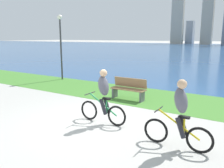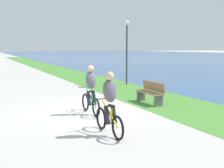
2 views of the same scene
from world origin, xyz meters
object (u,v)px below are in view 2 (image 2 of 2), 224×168
at_px(lamppost_tall, 127,43).
at_px(bench_near_path, 151,92).
at_px(cyclist_lead, 91,90).
at_px(cyclist_trailing, 109,104).

bearing_deg(lamppost_tall, bench_near_path, -19.01).
bearing_deg(bench_near_path, cyclist_lead, -77.47).
bearing_deg(bench_near_path, cyclist_trailing, -46.92).
relative_size(cyclist_trailing, bench_near_path, 1.11).
relative_size(cyclist_lead, lamppost_tall, 0.43).
bearing_deg(cyclist_lead, bench_near_path, 102.53).
height_order(cyclist_lead, lamppost_tall, lamppost_tall).
relative_size(cyclist_lead, cyclist_trailing, 1.00).
xyz_separation_m(cyclist_lead, bench_near_path, (-0.63, 2.84, -0.38)).
bearing_deg(cyclist_trailing, bench_near_path, 133.08).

